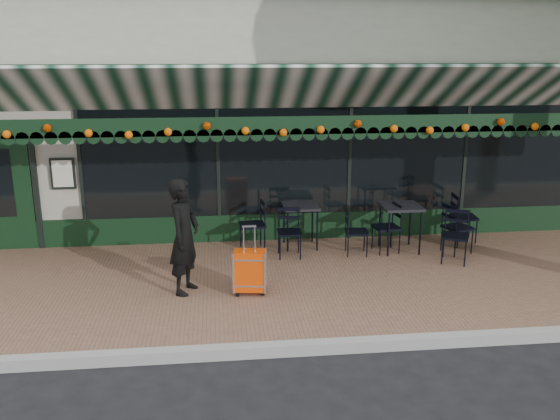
{
  "coord_description": "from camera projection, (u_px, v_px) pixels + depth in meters",
  "views": [
    {
      "loc": [
        -1.05,
        -6.53,
        3.59
      ],
      "look_at": [
        -0.15,
        1.6,
        1.37
      ],
      "focal_mm": 38.0,
      "sensor_mm": 36.0,
      "label": 1
    }
  ],
  "objects": [
    {
      "name": "ground",
      "position": [
        306.0,
        350.0,
        7.31
      ],
      "size": [
        80.0,
        80.0,
        0.0
      ],
      "primitive_type": "plane",
      "color": "black",
      "rests_on": "ground"
    },
    {
      "name": "sidewalk",
      "position": [
        287.0,
        283.0,
        9.21
      ],
      "size": [
        18.0,
        4.0,
        0.15
      ],
      "primitive_type": "cube",
      "color": "brown",
      "rests_on": "ground"
    },
    {
      "name": "curb",
      "position": [
        307.0,
        348.0,
        7.22
      ],
      "size": [
        18.0,
        0.16,
        0.15
      ],
      "primitive_type": "cube",
      "color": "#9E9E99",
      "rests_on": "ground"
    },
    {
      "name": "restaurant_building",
      "position": [
        258.0,
        106.0,
        14.23
      ],
      "size": [
        12.0,
        9.6,
        4.5
      ],
      "color": "#9C9987",
      "rests_on": "ground"
    },
    {
      "name": "woman",
      "position": [
        184.0,
        237.0,
        8.49
      ],
      "size": [
        0.6,
        0.72,
        1.69
      ],
      "primitive_type": "imported",
      "rotation": [
        0.0,
        0.0,
        1.19
      ],
      "color": "black",
      "rests_on": "sidewalk"
    },
    {
      "name": "suitcase",
      "position": [
        250.0,
        271.0,
        8.54
      ],
      "size": [
        0.48,
        0.31,
        1.03
      ],
      "rotation": [
        0.0,
        0.0,
        -0.15
      ],
      "color": "#E54007",
      "rests_on": "sidewalk"
    },
    {
      "name": "cafe_table_a",
      "position": [
        401.0,
        210.0,
        10.3
      ],
      "size": [
        0.67,
        0.67,
        0.82
      ],
      "color": "black",
      "rests_on": "sidewalk"
    },
    {
      "name": "cafe_table_b",
      "position": [
        301.0,
        209.0,
        10.52
      ],
      "size": [
        0.63,
        0.63,
        0.77
      ],
      "color": "black",
      "rests_on": "sidewalk"
    },
    {
      "name": "chair_a_left",
      "position": [
        386.0,
        228.0,
        10.32
      ],
      "size": [
        0.49,
        0.49,
        0.87
      ],
      "primitive_type": null,
      "rotation": [
        0.0,
        0.0,
        -1.45
      ],
      "color": "black",
      "rests_on": "sidewalk"
    },
    {
      "name": "chair_a_right",
      "position": [
        464.0,
        217.0,
        10.91
      ],
      "size": [
        0.48,
        0.48,
        0.89
      ],
      "primitive_type": null,
      "rotation": [
        0.0,
        0.0,
        1.48
      ],
      "color": "black",
      "rests_on": "sidewalk"
    },
    {
      "name": "chair_a_front",
      "position": [
        455.0,
        237.0,
        9.8
      ],
      "size": [
        0.59,
        0.59,
        0.88
      ],
      "primitive_type": null,
      "rotation": [
        0.0,
        0.0,
        -0.43
      ],
      "color": "black",
      "rests_on": "sidewalk"
    },
    {
      "name": "chair_a_extra",
      "position": [
        458.0,
        228.0,
        10.27
      ],
      "size": [
        0.55,
        0.55,
        0.89
      ],
      "primitive_type": null,
      "rotation": [
        0.0,
        0.0,
        1.87
      ],
      "color": "black",
      "rests_on": "sidewalk"
    },
    {
      "name": "chair_b_left",
      "position": [
        252.0,
        225.0,
        10.42
      ],
      "size": [
        0.49,
        0.49,
        0.89
      ],
      "primitive_type": null,
      "rotation": [
        0.0,
        0.0,
        -1.46
      ],
      "color": "black",
      "rests_on": "sidewalk"
    },
    {
      "name": "chair_b_right",
      "position": [
        357.0,
        232.0,
        10.19
      ],
      "size": [
        0.43,
        0.43,
        0.79
      ],
      "primitive_type": null,
      "rotation": [
        0.0,
        0.0,
        1.47
      ],
      "color": "black",
      "rests_on": "sidewalk"
    },
    {
      "name": "chair_b_front",
      "position": [
        289.0,
        233.0,
        10.07
      ],
      "size": [
        0.44,
        0.44,
        0.84
      ],
      "primitive_type": null,
      "rotation": [
        0.0,
        0.0,
        -0.04
      ],
      "color": "black",
      "rests_on": "sidewalk"
    }
  ]
}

